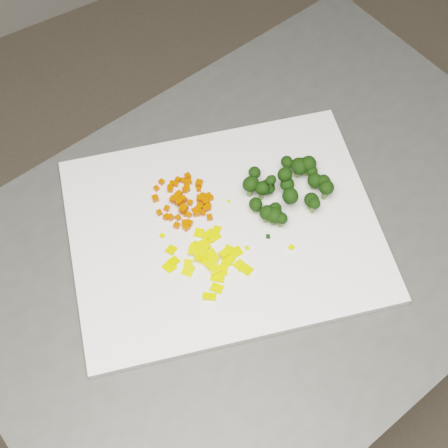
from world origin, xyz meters
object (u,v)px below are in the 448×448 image
broccoli_pile (287,183)px  pepper_pile (208,259)px  counter_block (253,332)px  cutting_board (224,229)px  carrot_pile (183,198)px

broccoli_pile → pepper_pile: bearing=-165.3°
counter_block → broccoli_pile: bearing=30.6°
cutting_board → broccoli_pile: size_ratio=3.75×
carrot_pile → broccoli_pile: (0.15, -0.07, 0.01)m
counter_block → pepper_pile: 0.48m
counter_block → broccoli_pile: broccoli_pile is taller
counter_block → carrot_pile: bearing=131.0°
cutting_board → carrot_pile: carrot_pile is taller
cutting_board → carrot_pile: 0.08m
counter_block → carrot_pile: size_ratio=9.03×
counter_block → carrot_pile: (-0.09, 0.10, 0.48)m
pepper_pile → carrot_pile: bearing=81.5°
carrot_pile → broccoli_pile: broccoli_pile is taller
counter_block → pepper_pile: pepper_pile is taller
counter_block → pepper_pile: (-0.10, -0.01, 0.47)m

